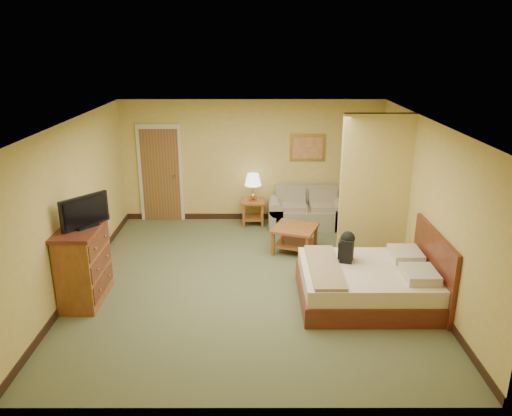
{
  "coord_description": "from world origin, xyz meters",
  "views": [
    {
      "loc": [
        0.08,
        -7.38,
        3.73
      ],
      "look_at": [
        0.09,
        0.6,
        1.05
      ],
      "focal_mm": 35.0,
      "sensor_mm": 36.0,
      "label": 1
    }
  ],
  "objects_px": {
    "loveseat": "(307,214)",
    "bed": "(372,282)",
    "dresser": "(84,263)",
    "coffee_table": "(295,234)"
  },
  "relations": [
    {
      "from": "loveseat",
      "to": "coffee_table",
      "type": "relative_size",
      "value": 1.7
    },
    {
      "from": "loveseat",
      "to": "coffee_table",
      "type": "height_order",
      "value": "loveseat"
    },
    {
      "from": "coffee_table",
      "to": "bed",
      "type": "bearing_deg",
      "value": -61.66
    },
    {
      "from": "coffee_table",
      "to": "bed",
      "type": "xyz_separation_m",
      "value": [
        1.01,
        -1.87,
        -0.04
      ]
    },
    {
      "from": "loveseat",
      "to": "dresser",
      "type": "xyz_separation_m",
      "value": [
        -3.65,
        -3.19,
        0.32
      ]
    },
    {
      "from": "loveseat",
      "to": "bed",
      "type": "bearing_deg",
      "value": -78.77
    },
    {
      "from": "dresser",
      "to": "bed",
      "type": "height_order",
      "value": "dresser"
    },
    {
      "from": "coffee_table",
      "to": "bed",
      "type": "relative_size",
      "value": 0.48
    },
    {
      "from": "loveseat",
      "to": "coffee_table",
      "type": "xyz_separation_m",
      "value": [
        -0.37,
        -1.36,
        0.08
      ]
    },
    {
      "from": "dresser",
      "to": "loveseat",
      "type": "bearing_deg",
      "value": 41.16
    }
  ]
}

